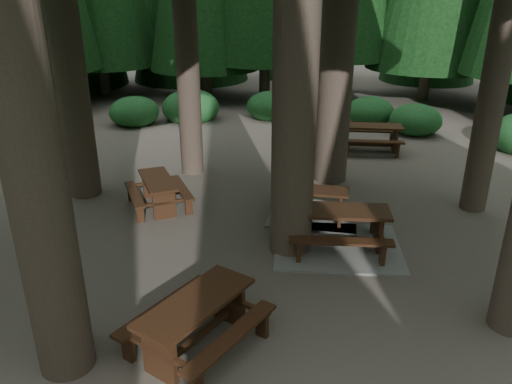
{
  "coord_description": "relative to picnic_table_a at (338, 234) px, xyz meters",
  "views": [
    {
      "loc": [
        -0.42,
        -8.84,
        5.05
      ],
      "look_at": [
        0.11,
        0.67,
        1.1
      ],
      "focal_mm": 35.0,
      "sensor_mm": 36.0,
      "label": 1
    }
  ],
  "objects": [
    {
      "name": "ground",
      "position": [
        -1.79,
        -0.21,
        -0.31
      ],
      "size": [
        80.0,
        80.0,
        0.0
      ],
      "primitive_type": "plane",
      "color": "#574F47",
      "rests_on": "ground"
    },
    {
      "name": "shrub_ring",
      "position": [
        -1.08,
        0.55,
        0.09
      ],
      "size": [
        23.86,
        24.64,
        1.49
      ],
      "color": "#1B5128",
      "rests_on": "ground"
    },
    {
      "name": "picnic_table_d",
      "position": [
        2.44,
        6.52,
        0.25
      ],
      "size": [
        2.19,
        1.87,
        0.85
      ],
      "rotation": [
        0.0,
        0.0,
        -0.16
      ],
      "color": "#351610",
      "rests_on": "ground"
    },
    {
      "name": "picnic_table_c",
      "position": [
        -0.26,
        1.56,
        -0.09
      ],
      "size": [
        2.4,
        2.15,
        0.69
      ],
      "rotation": [
        0.0,
        0.0,
        -0.26
      ],
      "color": "gray",
      "rests_on": "ground"
    },
    {
      "name": "picnic_table_e",
      "position": [
        -2.74,
        -2.95,
        0.25
      ],
      "size": [
        2.42,
        2.49,
        0.84
      ],
      "rotation": [
        0.0,
        0.0,
        0.91
      ],
      "color": "#351610",
      "rests_on": "ground"
    },
    {
      "name": "picnic_table_b",
      "position": [
        -3.95,
        2.28,
        0.18
      ],
      "size": [
        1.85,
        2.06,
        0.74
      ],
      "rotation": [
        0.0,
        0.0,
        1.89
      ],
      "color": "#351610",
      "rests_on": "ground"
    },
    {
      "name": "picnic_table_a",
      "position": [
        0.0,
        0.0,
        0.0
      ],
      "size": [
        2.84,
        2.46,
        0.87
      ],
      "rotation": [
        0.0,
        0.0,
        -0.14
      ],
      "color": "gray",
      "rests_on": "ground"
    }
  ]
}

